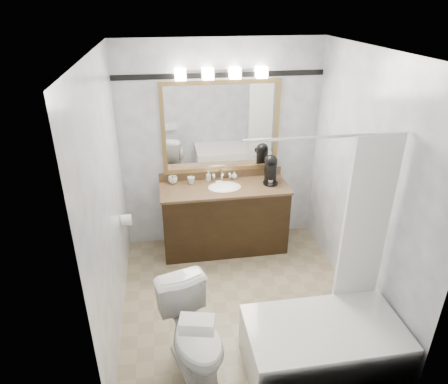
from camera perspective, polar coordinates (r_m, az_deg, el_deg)
The scene contains 15 objects.
room at distance 3.67m, azimuth 2.61°, elevation -0.33°, with size 2.42×2.62×2.52m.
vanity at distance 4.93m, azimuth 0.06°, elevation -3.53°, with size 1.53×0.58×0.97m.
mirror at distance 4.75m, azimuth -0.45°, elevation 9.21°, with size 1.40×0.04×1.10m.
vanity_light_bar at distance 4.56m, azimuth -0.37°, elevation 16.65°, with size 1.02×0.14×0.12m.
accent_stripe at distance 4.63m, azimuth -0.50°, elevation 16.38°, with size 2.40×0.01×0.06m, color black.
bathtub at distance 3.70m, azimuth 14.23°, elevation -19.66°, with size 1.30×0.75×1.96m.
tp_roll at distance 4.47m, azimuth -13.79°, elevation -3.92°, with size 0.12×0.12×0.11m, color white.
toilet at distance 3.49m, azimuth -4.23°, elevation -19.66°, with size 0.43×0.76×0.78m, color white.
tissue_box at distance 2.94m, azimuth -3.88°, elevation -18.35°, with size 0.25×0.13×0.10m, color white.
coffee_maker at distance 4.82m, azimuth 6.70°, elevation 3.35°, with size 0.18×0.23×0.35m.
cup_left at distance 4.86m, azimuth -7.32°, elevation 1.74°, with size 0.11×0.11×0.09m, color white.
cup_right at distance 4.83m, azimuth -4.72°, elevation 1.69°, with size 0.09×0.09×0.08m, color white.
soap_bottle_a at distance 4.90m, azimuth -2.25°, elevation 2.31°, with size 0.05×0.05×0.12m, color white.
soap_bottle_b at distance 4.94m, azimuth 1.48°, elevation 2.43°, with size 0.07×0.07×0.09m, color white.
soap_bar at distance 4.84m, azimuth -0.71°, elevation 1.42°, with size 0.07×0.05×0.02m, color beige.
Camera 1 is at (-0.69, -3.21, 2.88)m, focal length 32.00 mm.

